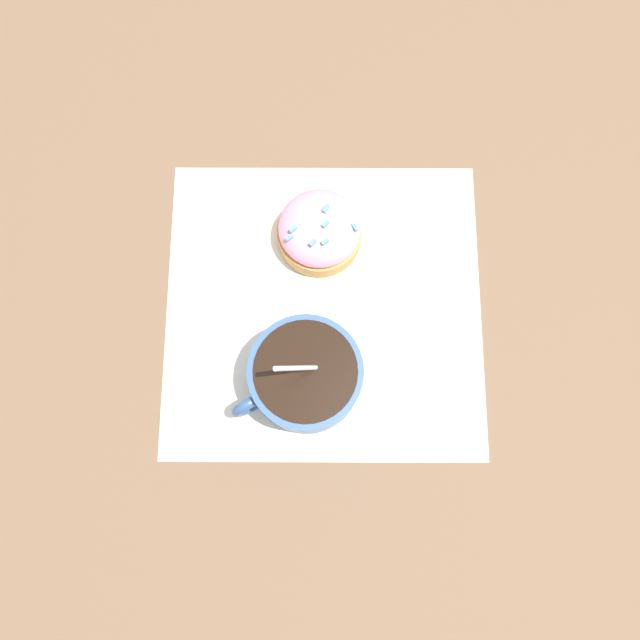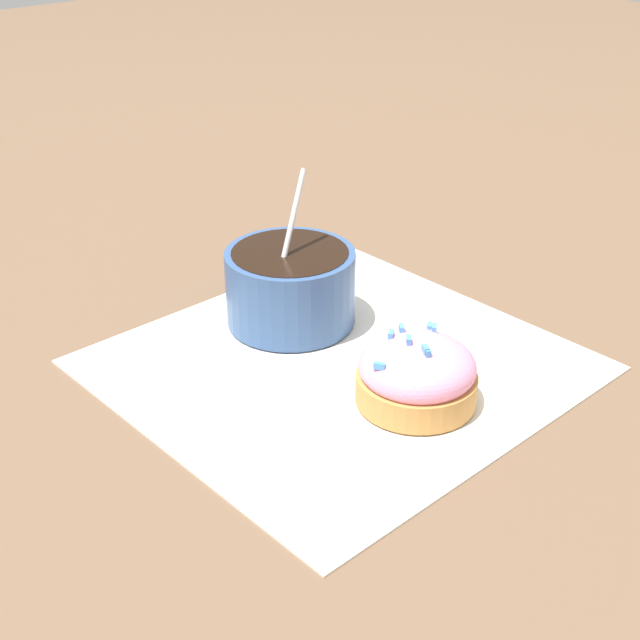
% 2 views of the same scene
% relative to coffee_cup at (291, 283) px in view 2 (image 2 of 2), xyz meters
% --- Properties ---
extents(ground_plane, '(3.00, 3.00, 0.00)m').
position_rel_coffee_cup_xyz_m(ground_plane, '(0.07, -0.01, -0.03)').
color(ground_plane, brown).
extents(paper_napkin, '(0.28, 0.29, 0.00)m').
position_rel_coffee_cup_xyz_m(paper_napkin, '(0.07, -0.01, -0.03)').
color(paper_napkin, white).
rests_on(paper_napkin, ground_plane).
extents(coffee_cup, '(0.10, 0.11, 0.11)m').
position_rel_coffee_cup_xyz_m(coffee_cup, '(0.00, 0.00, 0.00)').
color(coffee_cup, '#335184').
rests_on(coffee_cup, paper_napkin).
extents(frosted_pastry, '(0.08, 0.08, 0.05)m').
position_rel_coffee_cup_xyz_m(frosted_pastry, '(0.14, -0.01, -0.01)').
color(frosted_pastry, '#C18442').
rests_on(frosted_pastry, paper_napkin).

